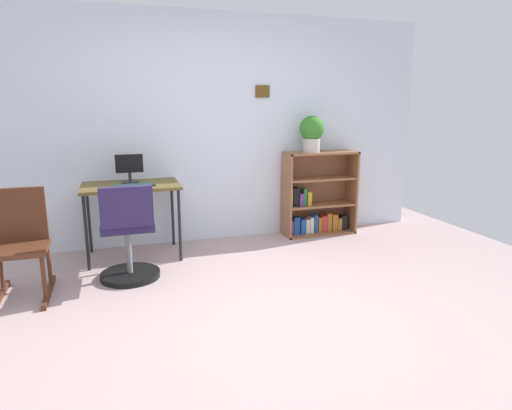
# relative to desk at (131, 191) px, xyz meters

# --- Properties ---
(ground_plane) EXTENTS (6.24, 6.24, 0.00)m
(ground_plane) POSITION_rel_desk_xyz_m (0.81, -1.73, -0.68)
(ground_plane) COLOR #B19797
(wall_back) EXTENTS (5.20, 0.12, 2.46)m
(wall_back) POSITION_rel_desk_xyz_m (0.81, 0.42, 0.55)
(wall_back) COLOR silver
(wall_back) RESTS_ON ground_plane
(desk) EXTENTS (0.93, 0.62, 0.74)m
(desk) POSITION_rel_desk_xyz_m (0.00, 0.00, 0.00)
(desk) COLOR brown
(desk) RESTS_ON ground_plane
(monitor) EXTENTS (0.27, 0.17, 0.28)m
(monitor) POSITION_rel_desk_xyz_m (0.00, 0.08, 0.21)
(monitor) COLOR #262628
(monitor) RESTS_ON desk
(keyboard) EXTENTS (0.38, 0.11, 0.02)m
(keyboard) POSITION_rel_desk_xyz_m (0.04, -0.12, 0.07)
(keyboard) COLOR #1C3331
(keyboard) RESTS_ON desk
(office_chair) EXTENTS (0.52, 0.55, 0.87)m
(office_chair) POSITION_rel_desk_xyz_m (-0.07, -0.63, -0.30)
(office_chair) COLOR black
(office_chair) RESTS_ON ground_plane
(rocking_chair) EXTENTS (0.42, 0.64, 0.86)m
(rocking_chair) POSITION_rel_desk_xyz_m (-0.90, -0.67, -0.24)
(rocking_chair) COLOR #4E2717
(rocking_chair) RESTS_ON ground_plane
(bookshelf_low) EXTENTS (0.85, 0.30, 0.97)m
(bookshelf_low) POSITION_rel_desk_xyz_m (2.11, 0.22, -0.26)
(bookshelf_low) COLOR brown
(bookshelf_low) RESTS_ON ground_plane
(potted_plant_on_shelf) EXTENTS (0.28, 0.28, 0.41)m
(potted_plant_on_shelf) POSITION_rel_desk_xyz_m (2.00, 0.17, 0.52)
(potted_plant_on_shelf) COLOR #B7B2A8
(potted_plant_on_shelf) RESTS_ON bookshelf_low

